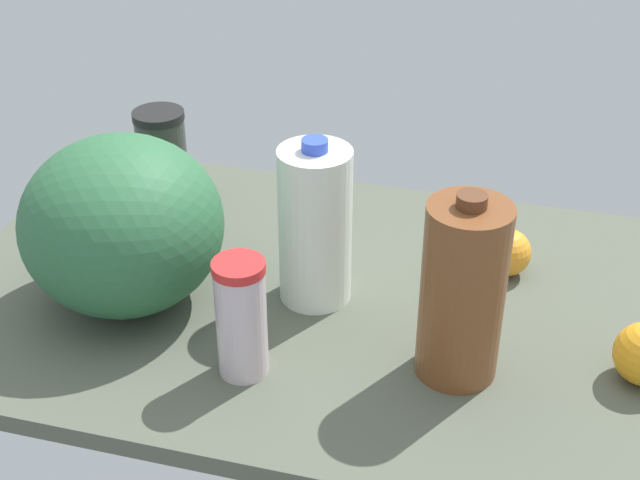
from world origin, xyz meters
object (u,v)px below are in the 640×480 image
Objects in this scene: milk_jug at (315,226)px; watermelon at (122,225)px; tumbler_cup at (241,318)px; chocolate_milk_jug at (462,292)px; orange_beside_bowl at (507,252)px; shaker_bottle at (163,163)px.

watermelon is at bearing 17.09° from milk_jug.
tumbler_cup is 0.64× the size of chocolate_milk_jug.
orange_beside_bowl is at bearing -158.07° from watermelon.
watermelon is at bearing 101.43° from shaker_bottle.
shaker_bottle reaches higher than tumbler_cup.
chocolate_milk_jug is (-23.85, 12.38, 0.51)cm from milk_jug.
chocolate_milk_jug reaches higher than shaker_bottle.
orange_beside_bowl is at bearing 176.13° from shaker_bottle.
shaker_bottle is (33.06, -18.28, -2.77)cm from milk_jug.
orange_beside_bowl is at bearing -100.00° from chocolate_milk_jug.
chocolate_milk_jug is at bearing -164.63° from tumbler_cup.
shaker_bottle is at bearing -28.31° from chocolate_milk_jug.
tumbler_cup is at bearing 126.13° from shaker_bottle.
chocolate_milk_jug is (-51.49, 3.88, -0.27)cm from watermelon.
tumbler_cup is 26.00cm from watermelon.
chocolate_milk_jug reaches higher than milk_jug.
watermelon is at bearing -4.31° from chocolate_milk_jug.
tumbler_cup is 48.24cm from orange_beside_bowl.
shaker_bottle is 62.02cm from orange_beside_bowl.
shaker_bottle is at bearing -3.87° from orange_beside_bowl.
milk_jug is 21.19cm from tumbler_cup.
chocolate_milk_jug is at bearing 152.57° from milk_jug.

